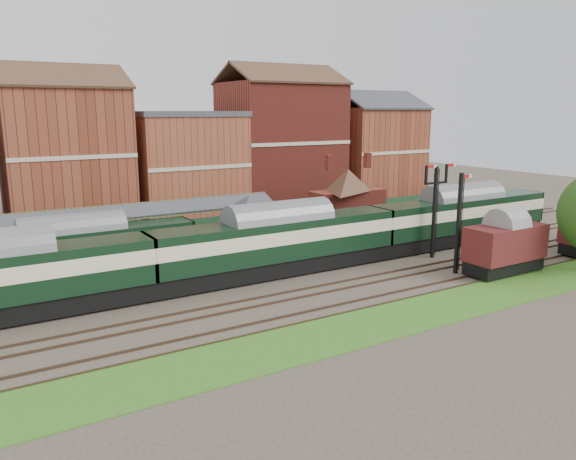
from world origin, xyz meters
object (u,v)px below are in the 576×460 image
signal_box (250,229)px  platform_railcar (74,250)px  dmu_train (279,241)px  semaphore_bracket (435,205)px  goods_van_a (505,245)px

signal_box → platform_railcar: 13.61m
dmu_train → semaphore_bracket: bearing=-10.0°
signal_box → dmu_train: bearing=-76.3°
signal_box → semaphore_bracket: semaphore_bracket is taller
goods_van_a → signal_box: bearing=142.9°
signal_box → dmu_train: signal_box is taller
semaphore_bracket → platform_railcar: size_ratio=0.45×
signal_box → goods_van_a: (16.22, -12.25, -0.88)m
signal_box → platform_railcar: bearing=166.2°
platform_railcar → goods_van_a: platform_railcar is taller
platform_railcar → goods_van_a: (29.41, -15.50, -0.15)m
semaphore_bracket → goods_van_a: 7.00m
semaphore_bracket → platform_railcar: bearing=162.3°
dmu_train → platform_railcar: bearing=155.1°
signal_box → semaphore_bracket: 16.16m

